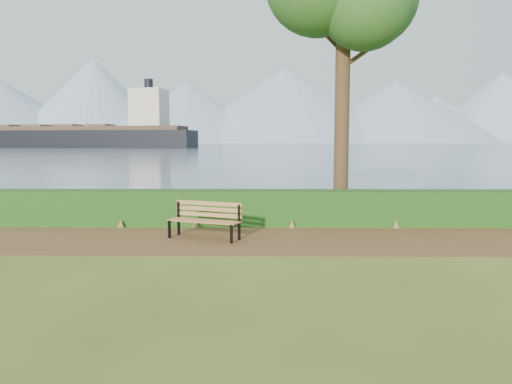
{
  "coord_description": "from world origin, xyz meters",
  "views": [
    {
      "loc": [
        0.76,
        -11.7,
        2.46
      ],
      "look_at": [
        0.6,
        1.2,
        1.1
      ],
      "focal_mm": 35.0,
      "sensor_mm": 36.0,
      "label": 1
    }
  ],
  "objects": [
    {
      "name": "bench",
      "position": [
        -0.64,
        0.53,
        0.53
      ],
      "size": [
        1.89,
        1.16,
        0.92
      ],
      "rotation": [
        0.0,
        0.0,
        -0.38
      ],
      "color": "black",
      "rests_on": "ground"
    },
    {
      "name": "cargo_ship",
      "position": [
        -52.5,
        138.1,
        3.28
      ],
      "size": [
        73.3,
        22.77,
        21.98
      ],
      "rotation": [
        0.0,
        0.0,
        -0.16
      ],
      "color": "black",
      "rests_on": "ground"
    },
    {
      "name": "water",
      "position": [
        0.0,
        260.0,
        0.01
      ],
      "size": [
        700.0,
        510.0,
        0.0
      ],
      "primitive_type": "cube",
      "color": "#415669",
      "rests_on": "ground"
    },
    {
      "name": "ground",
      "position": [
        0.0,
        0.0,
        0.0
      ],
      "size": [
        140.0,
        140.0,
        0.0
      ],
      "primitive_type": "plane",
      "color": "#3F5819",
      "rests_on": "ground"
    },
    {
      "name": "path",
      "position": [
        0.0,
        0.3,
        0.01
      ],
      "size": [
        40.0,
        3.4,
        0.01
      ],
      "primitive_type": "cube",
      "color": "brown",
      "rests_on": "ground"
    },
    {
      "name": "mountains",
      "position": [
        -9.17,
        406.05,
        27.7
      ],
      "size": [
        585.0,
        190.0,
        70.0
      ],
      "color": "#8399AF",
      "rests_on": "ground"
    },
    {
      "name": "hedge",
      "position": [
        0.0,
        2.6,
        0.5
      ],
      "size": [
        32.0,
        0.85,
        1.0
      ],
      "primitive_type": "cube",
      "color": "#164012",
      "rests_on": "ground"
    }
  ]
}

